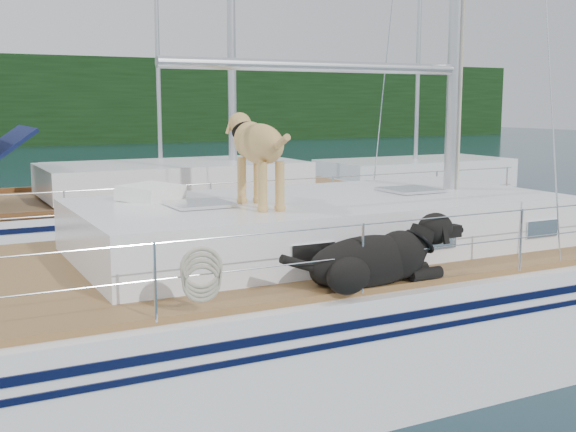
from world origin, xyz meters
TOP-DOWN VIEW (x-y plane):
  - ground at (0.00, 0.00)m, footprint 120.00×120.00m
  - main_sailboat at (0.09, -0.01)m, footprint 12.00×3.82m
  - neighbor_sailboat at (0.12, 6.22)m, footprint 11.00×3.50m
  - bg_boat_center at (4.00, 16.00)m, footprint 7.20×3.00m
  - bg_boat_east at (12.00, 13.00)m, footprint 6.40×3.00m

SIDE VIEW (x-z plane):
  - ground at x=0.00m, z-range 0.00..0.00m
  - bg_boat_center at x=4.00m, z-range -5.37..6.28m
  - bg_boat_east at x=12.00m, z-range -5.37..6.28m
  - neighbor_sailboat at x=0.12m, z-range -6.02..7.28m
  - main_sailboat at x=0.09m, z-range -6.32..7.69m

